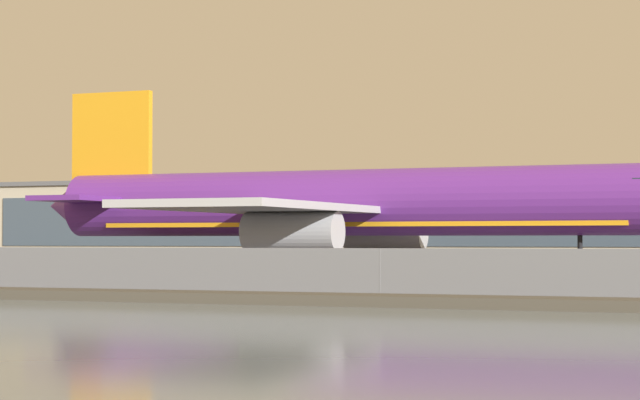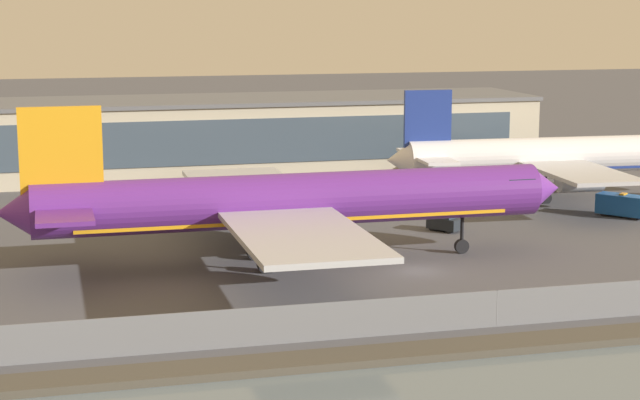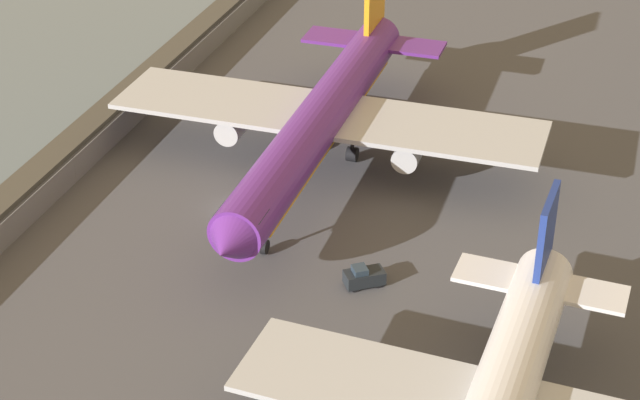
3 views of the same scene
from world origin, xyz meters
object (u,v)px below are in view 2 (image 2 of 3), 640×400
object	(u,v)px
cargo_jet_purple	(287,202)
ops_van	(621,204)
passenger_jet_white	(555,157)
baggage_tug	(445,223)

from	to	relation	value
cargo_jet_purple	ops_van	xyz separation A→B (m)	(38.14, 11.41, -4.02)
passenger_jet_white	ops_van	size ratio (longest dim) A/B	7.45
cargo_jet_purple	passenger_jet_white	bearing A→B (deg)	32.03
cargo_jet_purple	baggage_tug	xyz separation A→B (m)	(17.79, 9.21, -4.50)
cargo_jet_purple	passenger_jet_white	world-z (taller)	cargo_jet_purple
passenger_jet_white	baggage_tug	world-z (taller)	passenger_jet_white
cargo_jet_purple	passenger_jet_white	distance (m)	42.44
cargo_jet_purple	baggage_tug	distance (m)	20.53
ops_van	cargo_jet_purple	bearing A→B (deg)	-163.34
baggage_tug	ops_van	bearing A→B (deg)	6.16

